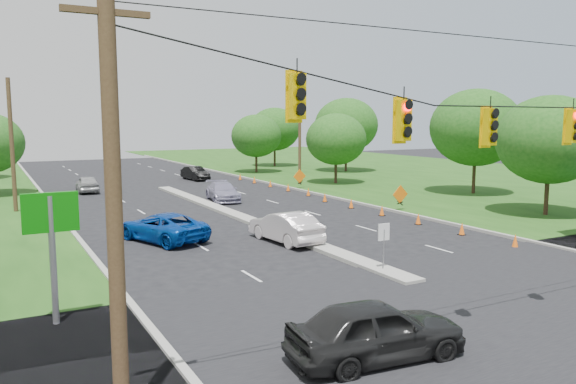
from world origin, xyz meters
TOP-DOWN VIEW (x-y plane):
  - ground at (0.00, 0.00)m, footprint 160.00×160.00m
  - grass_right at (30.00, 20.00)m, footprint 40.00×160.00m
  - cross_street at (0.00, 0.00)m, footprint 160.00×14.00m
  - curb_left at (-10.10, 30.00)m, footprint 0.25×110.00m
  - curb_right at (10.10, 30.00)m, footprint 0.25×110.00m
  - median at (0.00, 21.00)m, footprint 1.00×34.00m
  - median_sign at (0.00, 6.00)m, footprint 0.55×0.06m
  - signal_span at (-0.05, -1.00)m, footprint 25.60×0.32m
  - utility_pole_far_left at (-12.50, 30.00)m, footprint 0.28×0.28m
  - utility_pole_far_right at (12.50, 35.00)m, footprint 0.28×0.28m
  - cone_1 at (8.48, 6.50)m, footprint 0.32×0.32m
  - cone_2 at (8.48, 10.00)m, footprint 0.32×0.32m
  - cone_3 at (8.48, 13.50)m, footprint 0.32×0.32m
  - cone_4 at (8.48, 17.00)m, footprint 0.32×0.32m
  - cone_5 at (8.48, 20.50)m, footprint 0.32×0.32m
  - cone_6 at (8.48, 24.00)m, footprint 0.32×0.32m
  - cone_7 at (9.08, 27.50)m, footprint 0.32×0.32m
  - cone_8 at (9.08, 31.00)m, footprint 0.32×0.32m
  - cone_9 at (9.08, 34.50)m, footprint 0.32×0.32m
  - cone_10 at (9.08, 38.00)m, footprint 0.32×0.32m
  - cone_11 at (9.08, 41.50)m, footprint 0.32×0.32m
  - work_sign_1 at (10.80, 18.00)m, footprint 1.27×0.58m
  - work_sign_2 at (10.80, 32.00)m, footprint 1.27×0.58m
  - tree_7 at (18.00, 12.00)m, footprint 6.72×6.72m
  - tree_8 at (22.00, 22.00)m, footprint 7.56×7.56m
  - tree_9 at (16.00, 34.00)m, footprint 5.88×5.88m
  - tree_10 at (24.00, 44.00)m, footprint 7.56×7.56m
  - tree_11 at (20.00, 55.00)m, footprint 6.72×6.72m
  - tree_12 at (14.00, 48.00)m, footprint 5.88×5.88m
  - black_sedan at (-5.43, -0.66)m, footprint 4.95×2.38m
  - white_sedan at (-0.80, 13.03)m, footprint 2.11×4.92m
  - blue_pickup at (-6.26, 16.26)m, footprint 4.18×5.85m
  - silver_car_far at (1.88, 28.32)m, footprint 2.78×5.21m
  - silver_car_oncoming at (-6.52, 38.63)m, footprint 1.94×4.35m
  - dark_car_receding at (4.95, 43.69)m, footprint 1.93×4.41m

SIDE VIEW (x-z plane):
  - ground at x=0.00m, z-range 0.00..0.00m
  - grass_right at x=30.00m, z-range -0.03..0.03m
  - cross_street at x=0.00m, z-range -0.01..0.01m
  - curb_left at x=-10.10m, z-range -0.08..0.08m
  - curb_right at x=10.10m, z-range -0.08..0.08m
  - median at x=0.00m, z-range -0.09..0.09m
  - cone_1 at x=8.48m, z-range 0.00..0.70m
  - cone_2 at x=8.48m, z-range 0.00..0.70m
  - cone_3 at x=8.48m, z-range 0.00..0.70m
  - cone_4 at x=8.48m, z-range 0.00..0.70m
  - cone_5 at x=8.48m, z-range 0.00..0.70m
  - cone_6 at x=8.48m, z-range 0.00..0.70m
  - cone_7 at x=9.08m, z-range 0.00..0.70m
  - cone_8 at x=9.08m, z-range 0.00..0.70m
  - cone_9 at x=9.08m, z-range 0.00..0.70m
  - cone_10 at x=9.08m, z-range 0.00..0.70m
  - cone_11 at x=9.08m, z-range 0.00..0.70m
  - dark_car_receding at x=4.95m, z-range 0.00..1.41m
  - silver_car_far at x=1.88m, z-range 0.00..1.44m
  - silver_car_oncoming at x=-6.52m, z-range 0.00..1.45m
  - blue_pickup at x=-6.26m, z-range 0.00..1.48m
  - white_sedan at x=-0.80m, z-range 0.00..1.58m
  - black_sedan at x=-5.43m, z-range 0.00..1.63m
  - work_sign_1 at x=10.80m, z-range 0.41..1.78m
  - work_sign_2 at x=10.80m, z-range 0.41..1.78m
  - median_sign at x=0.00m, z-range 0.44..2.49m
  - tree_9 at x=16.00m, z-range 0.91..7.77m
  - tree_12 at x=14.00m, z-range 0.91..7.77m
  - utility_pole_far_left at x=-12.50m, z-range 0.00..9.00m
  - utility_pole_far_right at x=12.50m, z-range 0.00..9.00m
  - tree_7 at x=18.00m, z-range 1.04..8.88m
  - tree_11 at x=20.00m, z-range 1.04..8.88m
  - signal_span at x=-0.05m, z-range 0.47..9.47m
  - tree_8 at x=22.00m, z-range 1.17..9.99m
  - tree_10 at x=24.00m, z-range 1.17..9.99m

